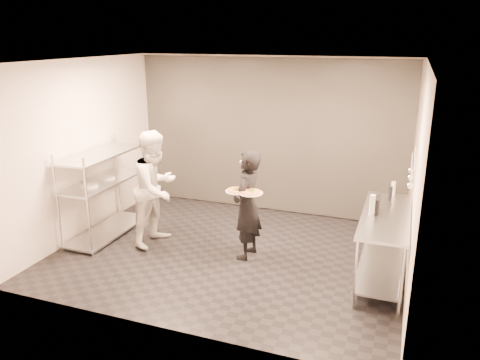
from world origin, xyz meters
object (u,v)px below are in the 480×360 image
(bottle_green, at_px, (372,205))
(bottle_clear, at_px, (393,189))
(pizza_plate_near, at_px, (237,190))
(pizza_plate_far, at_px, (251,192))
(chef, at_px, (156,188))
(bottle_dark, at_px, (390,194))
(pos_monitor, at_px, (378,204))
(pass_rack, at_px, (104,189))
(waiter, at_px, (247,205))
(prep_counter, at_px, (384,235))
(salad_plate, at_px, (249,161))

(bottle_green, relative_size, bottle_clear, 1.27)
(pizza_plate_near, relative_size, pizza_plate_far, 0.96)
(chef, relative_size, bottle_dark, 8.56)
(pos_monitor, bearing_deg, bottle_clear, 78.26)
(pass_rack, distance_m, waiter, 2.43)
(prep_counter, bearing_deg, pizza_plate_far, -174.07)
(chef, xyz_separation_m, pizza_plate_far, (1.59, -0.19, 0.18))
(pass_rack, height_order, chef, chef)
(waiter, distance_m, chef, 1.48)
(pizza_plate_near, height_order, bottle_green, bottle_green)
(waiter, bearing_deg, pizza_plate_near, -21.80)
(waiter, height_order, pizza_plate_near, waiter)
(waiter, xyz_separation_m, pos_monitor, (1.78, 0.08, 0.21))
(chef, distance_m, salad_plate, 1.51)
(pizza_plate_near, distance_m, salad_plate, 0.59)
(pass_rack, distance_m, pos_monitor, 4.22)
(pizza_plate_near, xyz_separation_m, bottle_clear, (2.03, 0.98, -0.05))
(bottle_green, xyz_separation_m, bottle_clear, (0.22, 0.87, -0.03))
(bottle_green, height_order, bottle_dark, bottle_green)
(bottle_dark, bearing_deg, bottle_green, -107.17)
(prep_counter, xyz_separation_m, salad_plate, (-1.99, 0.33, 0.74))
(pizza_plate_near, bearing_deg, chef, 172.57)
(pass_rack, xyz_separation_m, pizza_plate_near, (2.34, -0.17, 0.30))
(pass_rack, relative_size, waiter, 1.00)
(prep_counter, relative_size, bottle_green, 6.82)
(salad_plate, relative_size, pos_monitor, 1.05)
(waiter, xyz_separation_m, pizza_plate_near, (-0.09, -0.18, 0.27))
(pass_rack, bearing_deg, prep_counter, 0.03)
(pass_rack, bearing_deg, pizza_plate_near, -4.22)
(bottle_clear, bearing_deg, prep_counter, -92.96)
(prep_counter, relative_size, waiter, 1.12)
(chef, distance_m, pizza_plate_near, 1.41)
(pass_rack, distance_m, pizza_plate_near, 2.37)
(bottle_clear, xyz_separation_m, bottle_dark, (-0.03, -0.26, 0.00))
(chef, xyz_separation_m, pizza_plate_near, (1.39, -0.18, 0.18))
(waiter, bearing_deg, bottle_green, 91.95)
(chef, xyz_separation_m, bottle_green, (3.20, -0.08, 0.16))
(pass_rack, relative_size, chef, 0.90)
(pizza_plate_near, bearing_deg, prep_counter, 5.04)
(chef, xyz_separation_m, salad_plate, (1.39, 0.33, 0.48))
(bottle_clear, bearing_deg, waiter, -157.68)
(pizza_plate_near, distance_m, pos_monitor, 1.89)
(prep_counter, distance_m, salad_plate, 2.15)
(pos_monitor, xyz_separation_m, bottle_dark, (0.13, 0.46, 0.01))
(waiter, distance_m, salad_plate, 0.66)
(chef, height_order, bottle_clear, chef)
(prep_counter, xyz_separation_m, pizza_plate_near, (-1.99, -0.18, 0.45))
(pos_monitor, relative_size, bottle_dark, 1.28)
(waiter, height_order, pizza_plate_far, waiter)
(bottle_clear, bearing_deg, bottle_dark, -96.75)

